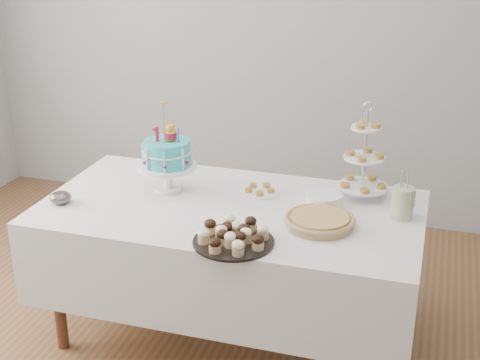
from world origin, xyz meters
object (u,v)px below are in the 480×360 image
(plate_stack, at_px, (324,201))
(pastry_plate, at_px, (260,190))
(table, at_px, (230,246))
(jam_bowl_b, at_px, (61,198))
(tiered_stand, at_px, (364,158))
(birthday_cake, at_px, (168,167))
(pie, at_px, (320,221))
(cupcake_tray, at_px, (233,235))
(utensil_pitcher, at_px, (403,202))
(jam_bowl_a, at_px, (61,198))

(plate_stack, distance_m, pastry_plate, 0.37)
(pastry_plate, bearing_deg, table, -114.01)
(pastry_plate, relative_size, jam_bowl_b, 2.02)
(tiered_stand, bearing_deg, table, -152.37)
(birthday_cake, distance_m, pie, 0.89)
(cupcake_tray, height_order, jam_bowl_b, cupcake_tray)
(tiered_stand, bearing_deg, pie, -108.86)
(cupcake_tray, xyz_separation_m, jam_bowl_b, (-0.98, 0.16, -0.01))
(birthday_cake, relative_size, tiered_stand, 0.94)
(table, relative_size, cupcake_tray, 5.18)
(pie, distance_m, jam_bowl_b, 1.32)
(plate_stack, relative_size, utensil_pitcher, 0.76)
(pastry_plate, bearing_deg, jam_bowl_a, -155.13)
(table, relative_size, plate_stack, 10.53)
(table, bearing_deg, plate_stack, 16.00)
(cupcake_tray, relative_size, jam_bowl_a, 3.36)
(cupcake_tray, height_order, jam_bowl_a, cupcake_tray)
(plate_stack, height_order, utensil_pitcher, utensil_pitcher)
(cupcake_tray, height_order, tiered_stand, tiered_stand)
(pastry_plate, height_order, jam_bowl_a, jam_bowl_a)
(table, bearing_deg, jam_bowl_b, -165.37)
(jam_bowl_a, relative_size, utensil_pitcher, 0.46)
(tiered_stand, height_order, jam_bowl_b, tiered_stand)
(pastry_plate, xyz_separation_m, jam_bowl_b, (-0.94, -0.43, 0.02))
(table, height_order, utensil_pitcher, utensil_pitcher)
(utensil_pitcher, bearing_deg, pie, -173.68)
(birthday_cake, xyz_separation_m, tiered_stand, (1.00, 0.22, 0.08))
(birthday_cake, height_order, jam_bowl_b, birthday_cake)
(jam_bowl_b, bearing_deg, pie, 5.31)
(table, relative_size, jam_bowl_b, 18.33)
(tiered_stand, bearing_deg, plate_stack, -130.39)
(plate_stack, bearing_deg, jam_bowl_b, -164.89)
(cupcake_tray, xyz_separation_m, pastry_plate, (-0.04, 0.60, -0.03))
(table, xyz_separation_m, cupcake_tray, (0.14, -0.38, 0.27))
(birthday_cake, bearing_deg, tiered_stand, -3.85)
(pastry_plate, distance_m, jam_bowl_a, 1.03)
(table, distance_m, birthday_cake, 0.53)
(table, bearing_deg, utensil_pitcher, 7.86)
(pastry_plate, bearing_deg, utensil_pitcher, -7.54)
(birthday_cake, relative_size, pie, 1.43)
(tiered_stand, bearing_deg, cupcake_tray, -124.27)
(pie, xyz_separation_m, jam_bowl_a, (-1.32, -0.12, 0.00))
(pastry_plate, relative_size, jam_bowl_a, 1.92)
(jam_bowl_a, bearing_deg, cupcake_tray, -9.44)
(table, xyz_separation_m, plate_stack, (0.45, 0.13, 0.26))
(pastry_plate, bearing_deg, pie, -39.32)
(table, height_order, pie, pie)
(jam_bowl_b, height_order, utensil_pitcher, utensil_pitcher)
(pie, bearing_deg, plate_stack, 95.31)
(jam_bowl_b, distance_m, utensil_pitcher, 1.71)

